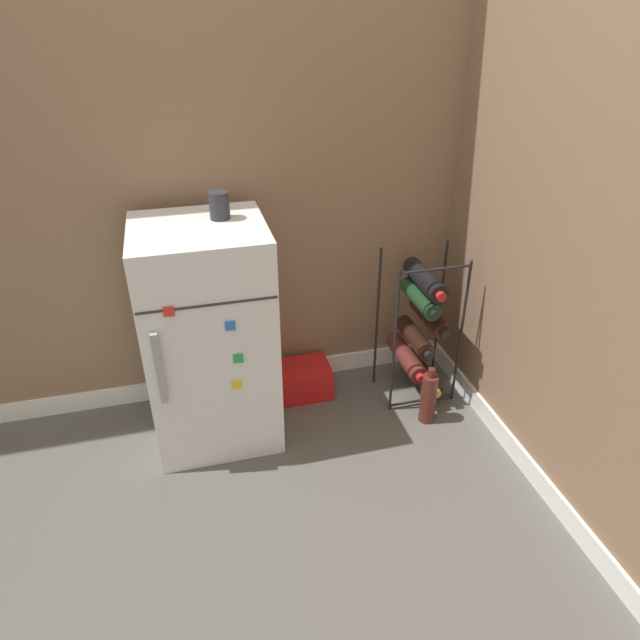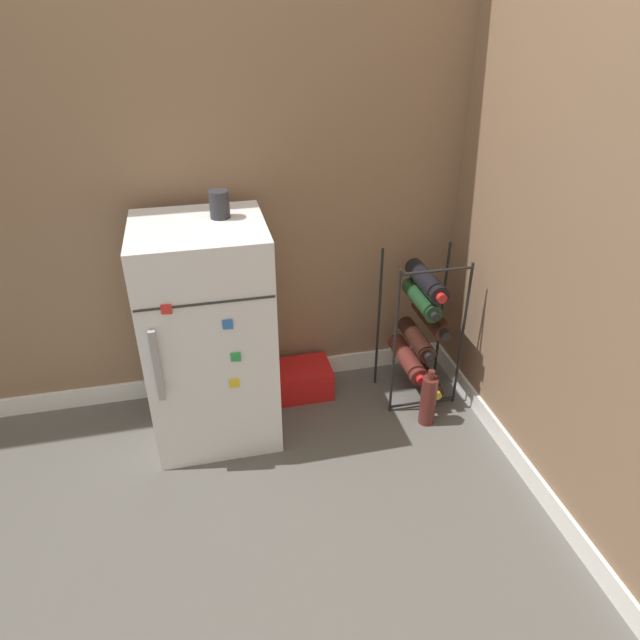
# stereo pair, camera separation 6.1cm
# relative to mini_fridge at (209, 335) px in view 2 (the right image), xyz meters

# --- Properties ---
(ground_plane) EXTENTS (14.00, 14.00, 0.00)m
(ground_plane) POSITION_rel_mini_fridge_xyz_m (0.26, -0.27, -0.46)
(ground_plane) COLOR #56544F
(wall_back) EXTENTS (6.76, 0.07, 2.50)m
(wall_back) POSITION_rel_mini_fridge_xyz_m (0.26, 0.31, 0.78)
(wall_back) COLOR #84664C
(wall_back) RESTS_ON ground_plane
(mini_fridge) EXTENTS (0.49, 0.48, 0.92)m
(mini_fridge) POSITION_rel_mini_fridge_xyz_m (0.00, 0.00, 0.00)
(mini_fridge) COLOR white
(mini_fridge) RESTS_ON ground_plane
(wine_rack) EXTENTS (0.32, 0.33, 0.70)m
(wine_rack) POSITION_rel_mini_fridge_xyz_m (0.92, 0.03, -0.12)
(wine_rack) COLOR black
(wine_rack) RESTS_ON ground_plane
(soda_box) EXTENTS (0.25, 0.20, 0.15)m
(soda_box) POSITION_rel_mini_fridge_xyz_m (0.41, 0.15, -0.39)
(soda_box) COLOR red
(soda_box) RESTS_ON ground_plane
(fridge_top_cup) EXTENTS (0.07, 0.07, 0.10)m
(fridge_top_cup) POSITION_rel_mini_fridge_xyz_m (0.09, 0.06, 0.51)
(fridge_top_cup) COLOR #28282D
(fridge_top_cup) RESTS_ON mini_fridge
(loose_bottle_floor) EXTENTS (0.07, 0.07, 0.27)m
(loose_bottle_floor) POSITION_rel_mini_fridge_xyz_m (0.89, -0.18, -0.34)
(loose_bottle_floor) COLOR #56231E
(loose_bottle_floor) RESTS_ON ground_plane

